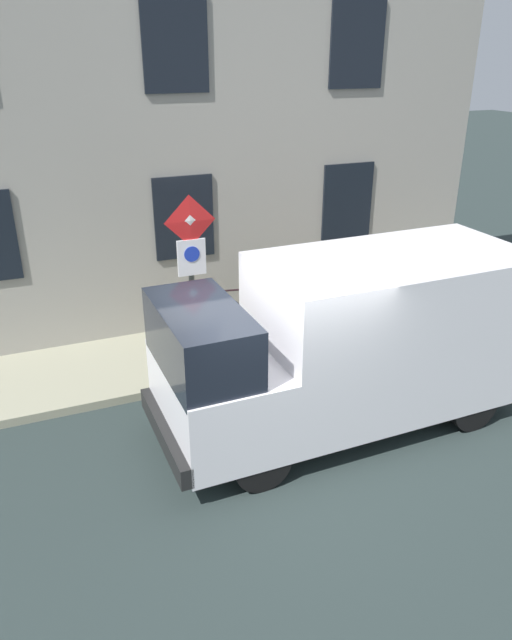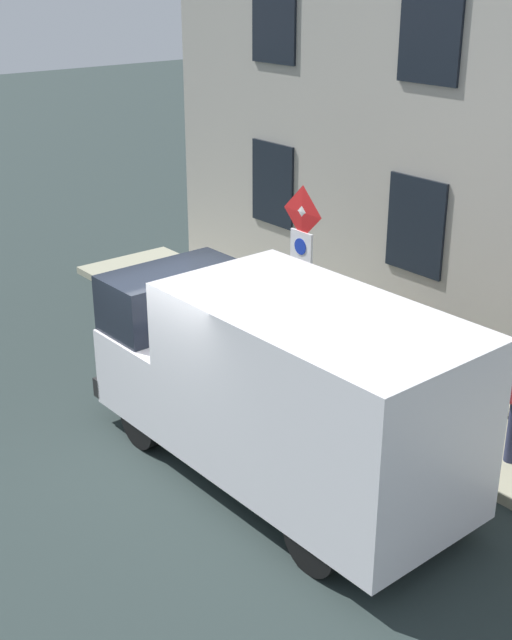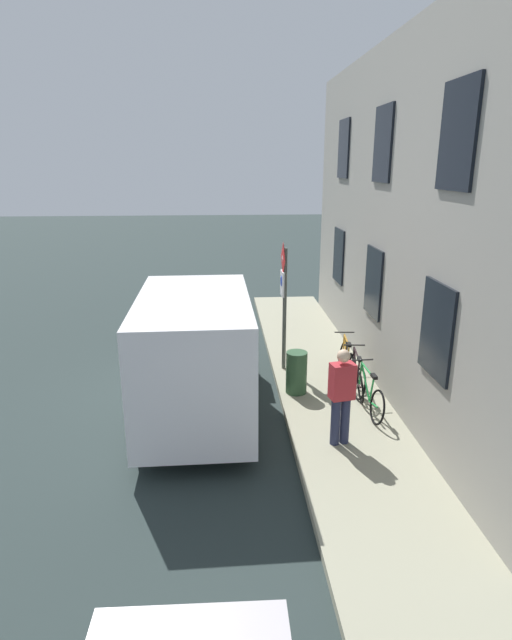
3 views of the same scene
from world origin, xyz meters
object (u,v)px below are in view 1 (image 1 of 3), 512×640
delivery_van (351,340)px  bicycle_green (286,304)px  pedestrian (361,283)px  bicycle_black (244,311)px  litter_bin (268,334)px  sign_post_stacked (192,264)px  bicycle_orange (200,318)px

delivery_van → bicycle_green: size_ratio=3.12×
bicycle_green → pedestrian: (-0.82, -1.17, 0.56)m
bicycle_black → pedestrian: pedestrian is taller
pedestrian → litter_bin: (-0.45, 2.10, -0.48)m
sign_post_stacked → delivery_van: 2.68m
sign_post_stacked → bicycle_black: (1.41, -1.39, -1.57)m
sign_post_stacked → bicycle_green: size_ratio=1.68×
litter_bin → bicycle_green: bearing=-36.3°
sign_post_stacked → pedestrian: size_ratio=1.67×
bicycle_black → litter_bin: litter_bin is taller
bicycle_black → delivery_van: bearing=101.5°
bicycle_black → litter_bin: 1.27m
bicycle_black → sign_post_stacked: bearing=50.9°
sign_post_stacked → bicycle_black: bearing=-44.8°
sign_post_stacked → litter_bin: size_ratio=3.20×
bicycle_green → sign_post_stacked: bearing=28.7°
bicycle_green → pedestrian: pedestrian is taller
sign_post_stacked → litter_bin: 2.01m
bicycle_orange → litter_bin: (-1.27, -0.83, 0.08)m
delivery_van → pedestrian: 3.04m
sign_post_stacked → bicycle_black: 2.53m
bicycle_green → bicycle_orange: (0.00, 1.76, 0.00)m
bicycle_black → bicycle_orange: same height
delivery_van → bicycle_green: (3.31, -0.54, -0.82)m
sign_post_stacked → bicycle_green: sign_post_stacked is taller
delivery_van → bicycle_black: 3.43m
delivery_van → pedestrian: size_ratio=3.11×
delivery_van → bicycle_black: (3.32, 0.34, -0.82)m
bicycle_green → litter_bin: litter_bin is taller
sign_post_stacked → bicycle_green: 3.10m
delivery_van → litter_bin: delivery_van is taller
litter_bin → sign_post_stacked: bearing=95.9°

